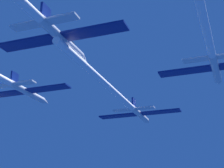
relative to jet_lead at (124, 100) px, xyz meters
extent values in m
cylinder|color=silver|center=(0.00, 12.28, -0.03)|extent=(1.34, 12.20, 1.34)
cone|color=silver|center=(0.00, 19.72, -0.03)|extent=(1.32, 2.68, 1.32)
ellipsoid|color=black|center=(0.00, 14.96, 0.54)|extent=(0.94, 2.44, 0.67)
cube|color=navy|center=(-5.31, 11.67, -0.03)|extent=(9.27, 2.68, 0.29)
cube|color=navy|center=(5.31, 11.67, -0.03)|extent=(9.27, 2.68, 0.29)
cube|color=navy|center=(0.00, 7.40, 1.61)|extent=(0.35, 2.20, 1.95)
cube|color=silver|center=(-2.76, 7.15, -0.03)|extent=(4.17, 1.61, 0.29)
cube|color=silver|center=(2.76, 7.15, -0.03)|extent=(4.17, 1.61, 0.29)
cylinder|color=white|center=(0.00, -11.51, -0.03)|extent=(1.21, 35.37, 1.21)
cylinder|color=silver|center=(-18.84, -7.50, 1.58)|extent=(1.34, 12.20, 1.34)
cone|color=silver|center=(-18.84, -0.05, 1.58)|extent=(1.32, 2.68, 1.32)
ellipsoid|color=black|center=(-18.84, -4.81, 2.15)|extent=(0.94, 2.44, 0.67)
cube|color=navy|center=(-24.14, -8.11, 1.58)|extent=(9.27, 2.68, 0.29)
cube|color=navy|center=(-13.53, -8.11, 1.58)|extent=(9.27, 2.68, 0.29)
cube|color=navy|center=(-18.84, -12.38, 3.23)|extent=(0.35, 2.20, 1.95)
cube|color=silver|center=(-21.59, -12.62, 1.58)|extent=(4.17, 1.61, 0.29)
cube|color=silver|center=(-16.08, -12.62, 1.58)|extent=(4.17, 1.61, 0.29)
cylinder|color=silver|center=(19.44, -6.98, 1.61)|extent=(1.34, 12.20, 1.34)
cone|color=silver|center=(19.44, 0.47, 1.61)|extent=(1.32, 2.68, 1.32)
ellipsoid|color=black|center=(19.44, -4.29, 2.18)|extent=(0.94, 2.44, 0.67)
cube|color=navy|center=(14.13, -7.59, 1.61)|extent=(9.27, 2.68, 0.29)
cube|color=navy|center=(19.44, -11.86, 3.26)|extent=(0.35, 2.20, 1.95)
cube|color=silver|center=(16.68, -12.10, 1.61)|extent=(4.17, 1.61, 0.29)
cylinder|color=white|center=(19.44, -26.82, 1.61)|extent=(1.21, 27.49, 1.21)
cylinder|color=silver|center=(-0.26, -27.01, 1.21)|extent=(1.34, 12.20, 1.34)
cone|color=silver|center=(-0.26, -19.57, 1.21)|extent=(1.32, 2.68, 1.32)
ellipsoid|color=black|center=(-0.26, -24.33, 1.78)|extent=(0.94, 2.44, 0.67)
cube|color=navy|center=(-5.57, -27.62, 1.21)|extent=(9.27, 2.68, 0.29)
cube|color=navy|center=(5.05, -27.62, 1.21)|extent=(9.27, 2.68, 0.29)
cube|color=navy|center=(-0.26, -31.90, 2.86)|extent=(0.35, 2.20, 1.95)
cube|color=silver|center=(-3.02, -32.14, 1.21)|extent=(4.17, 1.61, 0.29)
cube|color=silver|center=(2.50, -32.14, 1.21)|extent=(4.17, 1.61, 0.29)
camera|label=1|loc=(22.10, -66.84, -22.23)|focal=56.24mm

